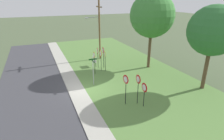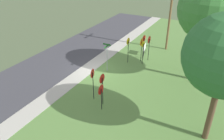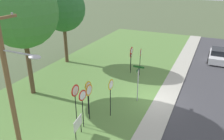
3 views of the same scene
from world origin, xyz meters
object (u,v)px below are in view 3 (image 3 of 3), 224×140
(yield_sign_near_right, at_px, (131,55))
(utility_pole, at_px, (10,82))
(yield_sign_near_left, at_px, (141,56))
(street_name_post, at_px, (138,80))
(yield_sign_far_left, at_px, (131,53))
(stop_sign_far_right, at_px, (88,91))
(oak_tree_right, at_px, (63,9))
(stop_sign_far_left, at_px, (75,95))
(oak_tree_left, at_px, (21,12))
(parked_sedan_distant, at_px, (218,55))
(stop_sign_far_center, at_px, (83,101))
(stop_sign_near_left, at_px, (111,90))
(notice_board, at_px, (78,124))
(stop_sign_near_right, at_px, (89,94))

(yield_sign_near_right, distance_m, utility_pole, 13.92)
(yield_sign_near_left, bearing_deg, street_name_post, -173.73)
(street_name_post, bearing_deg, yield_sign_near_left, 16.03)
(yield_sign_far_left, bearing_deg, stop_sign_far_right, 178.93)
(oak_tree_right, bearing_deg, yield_sign_near_left, -91.79)
(stop_sign_far_left, relative_size, street_name_post, 0.95)
(oak_tree_left, height_order, parked_sedan_distant, oak_tree_left)
(stop_sign_far_center, bearing_deg, yield_sign_near_left, 3.26)
(stop_sign_near_left, bearing_deg, stop_sign_far_center, 151.54)
(stop_sign_far_right, relative_size, oak_tree_left, 0.27)
(stop_sign_near_left, xyz_separation_m, yield_sign_far_left, (7.54, 1.32, -0.00))
(notice_board, relative_size, parked_sedan_distant, 0.30)
(oak_tree_right, bearing_deg, oak_tree_left, -166.93)
(stop_sign_near_left, relative_size, utility_pole, 0.33)
(stop_sign_far_left, height_order, parked_sedan_distant, stop_sign_far_left)
(stop_sign_near_left, height_order, parked_sedan_distant, stop_sign_near_left)
(stop_sign_near_left, xyz_separation_m, yield_sign_near_right, (8.14, 1.56, -0.41))
(yield_sign_near_left, xyz_separation_m, yield_sign_far_left, (0.27, 0.99, -0.03))
(stop_sign_far_right, distance_m, oak_tree_left, 7.40)
(utility_pole, distance_m, notice_board, 4.80)
(oak_tree_left, relative_size, parked_sedan_distant, 2.19)
(yield_sign_far_left, bearing_deg, oak_tree_left, 140.87)
(stop_sign_near_left, height_order, yield_sign_near_left, stop_sign_near_left)
(yield_sign_far_left, height_order, utility_pole, utility_pole)
(yield_sign_near_left, distance_m, parked_sedan_distant, 10.02)
(stop_sign_far_left, distance_m, stop_sign_far_right, 1.19)
(stop_sign_far_right, distance_m, yield_sign_near_right, 8.57)
(stop_sign_far_left, height_order, yield_sign_far_left, stop_sign_far_left)
(stop_sign_far_center, xyz_separation_m, street_name_post, (4.49, -1.99, -0.18))
(yield_sign_near_left, relative_size, yield_sign_far_left, 1.01)
(street_name_post, bearing_deg, stop_sign_far_center, 156.23)
(stop_sign_near_right, relative_size, yield_sign_near_left, 0.95)
(notice_board, xyz_separation_m, oak_tree_left, (3.11, 6.27, 5.61))
(notice_board, distance_m, parked_sedan_distant, 18.82)
(stop_sign_near_left, bearing_deg, utility_pole, 156.48)
(yield_sign_near_left, distance_m, notice_board, 10.07)
(yield_sign_near_left, xyz_separation_m, parked_sedan_distant, (7.46, -6.55, -1.39))
(stop_sign_near_left, relative_size, oak_tree_left, 0.30)
(stop_sign_near_right, relative_size, yield_sign_far_left, 0.96)
(stop_sign_near_right, xyz_separation_m, parked_sedan_distant, (15.64, -7.32, -1.25))
(stop_sign_near_right, height_order, utility_pole, utility_pole)
(stop_sign_far_left, relative_size, yield_sign_near_left, 1.01)
(stop_sign_far_right, bearing_deg, stop_sign_far_center, -152.62)
(street_name_post, height_order, oak_tree_right, oak_tree_right)
(stop_sign_near_right, distance_m, stop_sign_far_right, 0.61)
(street_name_post, bearing_deg, stop_sign_far_right, 141.92)
(notice_board, distance_m, oak_tree_right, 13.83)
(yield_sign_near_right, distance_m, street_name_post, 6.03)
(stop_sign_near_right, distance_m, utility_pole, 5.40)
(utility_pole, bearing_deg, stop_sign_far_center, -21.50)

